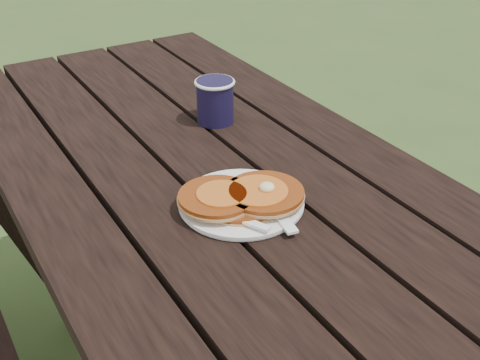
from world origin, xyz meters
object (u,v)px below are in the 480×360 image
picnic_table (237,336)px  pancake_stack (242,197)px  coffee_cup (215,98)px  plate (241,203)px

picnic_table → pancake_stack: size_ratio=8.35×
coffee_cup → pancake_stack: bearing=-111.8°
plate → pancake_stack: pancake_stack is taller
picnic_table → pancake_stack: 0.41m
plate → coffee_cup: 0.36m
picnic_table → plate: bearing=-111.7°
plate → coffee_cup: size_ratio=2.19×
plate → coffee_cup: coffee_cup is taller
pancake_stack → coffee_cup: (0.13, 0.34, 0.03)m
coffee_cup → picnic_table: bearing=-111.9°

